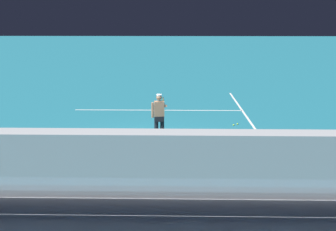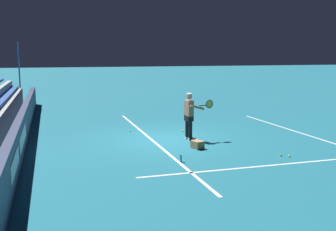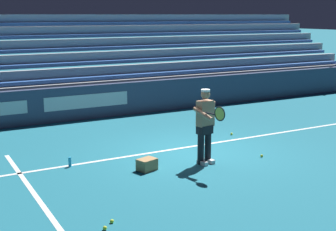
# 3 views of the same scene
# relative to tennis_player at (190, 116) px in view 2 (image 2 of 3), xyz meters

# --- Properties ---
(ground_plane) EXTENTS (160.00, 160.00, 0.00)m
(ground_plane) POSITION_rel_tennis_player_xyz_m (-0.25, -0.84, -0.89)
(ground_plane) COLOR #1E6B7F
(court_baseline_white) EXTENTS (12.00, 0.10, 0.01)m
(court_baseline_white) POSITION_rel_tennis_player_xyz_m (-0.25, -1.34, -0.89)
(court_baseline_white) COLOR white
(court_baseline_white) RESTS_ON ground
(court_sideline_white) EXTENTS (0.10, 12.00, 0.01)m
(court_sideline_white) POSITION_rel_tennis_player_xyz_m (3.86, 3.16, -0.89)
(court_sideline_white) COLOR white
(court_sideline_white) RESTS_ON ground
(court_service_line_white) EXTENTS (8.22, 0.10, 0.01)m
(court_service_line_white) POSITION_rel_tennis_player_xyz_m (-0.25, 4.66, -0.89)
(court_service_line_white) COLOR white
(court_service_line_white) RESTS_ON ground
(back_wall_sponsor_board) EXTENTS (24.42, 0.25, 1.10)m
(back_wall_sponsor_board) POSITION_rel_tennis_player_xyz_m (-0.24, -5.83, -0.34)
(back_wall_sponsor_board) COLOR #384260
(back_wall_sponsor_board) RESTS_ON ground
(tennis_player) EXTENTS (0.59, 1.04, 1.71)m
(tennis_player) POSITION_rel_tennis_player_xyz_m (0.00, 0.00, 0.00)
(tennis_player) COLOR black
(tennis_player) RESTS_ON ground
(ball_box_cardboard) EXTENTS (0.47, 0.41, 0.26)m
(ball_box_cardboard) POSITION_rel_tennis_player_xyz_m (1.37, -0.21, -0.76)
(ball_box_cardboard) COLOR #A87F51
(ball_box_cardboard) RESTS_ON ground
(tennis_ball_near_player) EXTENTS (0.07, 0.07, 0.07)m
(tennis_ball_near_player) POSITION_rel_tennis_player_xyz_m (3.24, 2.07, -0.86)
(tennis_ball_near_player) COLOR #CCE533
(tennis_ball_near_player) RESTS_ON ground
(tennis_ball_far_left) EXTENTS (0.07, 0.07, 0.07)m
(tennis_ball_far_left) POSITION_rel_tennis_player_xyz_m (-1.46, 0.25, -0.86)
(tennis_ball_far_left) COLOR #CCE533
(tennis_ball_far_left) RESTS_ON ground
(tennis_ball_midcourt) EXTENTS (0.07, 0.07, 0.07)m
(tennis_ball_midcourt) POSITION_rel_tennis_player_xyz_m (3.05, 1.90, -0.86)
(tennis_ball_midcourt) COLOR #CCE533
(tennis_ball_midcourt) RESTS_ON ground
(tennis_ball_by_box) EXTENTS (0.07, 0.07, 0.07)m
(tennis_ball_by_box) POSITION_rel_tennis_player_xyz_m (-2.09, -1.81, -0.86)
(tennis_ball_by_box) COLOR #CCE533
(tennis_ball_by_box) RESTS_ON ground
(water_bottle) EXTENTS (0.07, 0.07, 0.22)m
(water_bottle) POSITION_rel_tennis_player_xyz_m (2.77, -1.27, -0.78)
(water_bottle) COLOR #33B2E5
(water_bottle) RESTS_ON ground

